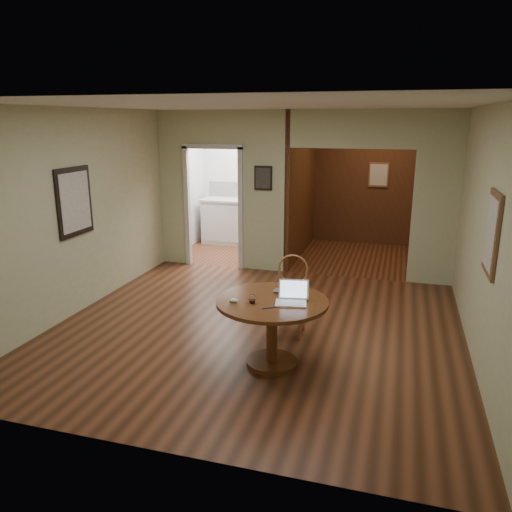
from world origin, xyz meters
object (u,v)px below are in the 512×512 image
(open_laptop, at_px, (292,296))
(closed_laptop, at_px, (288,294))
(chair, at_px, (291,291))
(dining_table, at_px, (272,317))

(open_laptop, relative_size, closed_laptop, 1.00)
(chair, height_order, open_laptop, chair)
(open_laptop, xyz_separation_m, closed_laptop, (-0.09, 0.20, -0.05))
(dining_table, height_order, closed_laptop, closed_laptop)
(chair, distance_m, open_laptop, 0.93)
(open_laptop, height_order, closed_laptop, open_laptop)
(closed_laptop, bearing_deg, chair, 101.03)
(dining_table, relative_size, open_laptop, 3.39)
(open_laptop, bearing_deg, dining_table, 170.54)
(chair, relative_size, open_laptop, 2.81)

